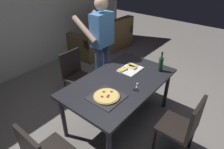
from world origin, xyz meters
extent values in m
plane|color=gray|center=(0.00, 0.00, 0.00)|extent=(12.00, 12.00, 0.00)
cube|color=silver|center=(0.00, 2.60, 1.40)|extent=(6.40, 0.10, 2.80)
cube|color=#232328|center=(0.00, 0.00, 0.73)|extent=(1.66, 0.99, 0.04)
cylinder|color=#232328|center=(0.75, -0.41, 0.35)|extent=(0.06, 0.06, 0.71)
cylinder|color=#232328|center=(-0.75, 0.41, 0.35)|extent=(0.06, 0.06, 0.71)
cylinder|color=#232328|center=(0.75, 0.41, 0.35)|extent=(0.06, 0.06, 0.71)
cube|color=black|center=(0.00, -0.89, 0.43)|extent=(0.42, 0.42, 0.04)
cube|color=black|center=(0.00, -1.08, 0.68)|extent=(0.42, 0.04, 0.45)
cylinder|color=black|center=(0.18, -0.71, 0.21)|extent=(0.04, 0.04, 0.41)
cylinder|color=black|center=(-0.18, -0.71, 0.21)|extent=(0.04, 0.04, 0.41)
cylinder|color=black|center=(0.18, -1.07, 0.21)|extent=(0.04, 0.04, 0.41)
cube|color=black|center=(0.00, 0.89, 0.43)|extent=(0.42, 0.42, 0.04)
cube|color=black|center=(0.00, 1.08, 0.68)|extent=(0.42, 0.04, 0.45)
cylinder|color=black|center=(-0.18, 0.71, 0.21)|extent=(0.04, 0.04, 0.41)
cylinder|color=black|center=(0.18, 0.71, 0.21)|extent=(0.04, 0.04, 0.41)
cylinder|color=black|center=(-0.18, 1.07, 0.21)|extent=(0.04, 0.04, 0.41)
cylinder|color=black|center=(0.18, 1.07, 0.21)|extent=(0.04, 0.04, 0.41)
cylinder|color=black|center=(-1.05, 0.18, 0.21)|extent=(0.04, 0.04, 0.41)
cube|color=brown|center=(1.90, 2.05, 0.20)|extent=(1.75, 0.95, 0.40)
cube|color=brown|center=(1.88, 1.73, 0.62)|extent=(1.71, 0.30, 0.45)
cube|color=brown|center=(2.67, 2.00, 0.50)|extent=(0.21, 0.86, 0.20)
cube|color=brown|center=(1.13, 2.10, 0.50)|extent=(0.21, 0.86, 0.20)
cylinder|color=#38476B|center=(0.57, 0.74, 0.47)|extent=(0.14, 0.14, 0.95)
cylinder|color=#38476B|center=(0.37, 0.74, 0.47)|extent=(0.14, 0.14, 0.95)
cube|color=#4C8CD1|center=(0.47, 0.74, 1.23)|extent=(0.38, 0.22, 0.55)
sphere|color=#E0B293|center=(0.47, 0.74, 1.64)|extent=(0.22, 0.22, 0.22)
cylinder|color=#E0B293|center=(0.70, 0.92, 1.25)|extent=(0.09, 0.50, 0.39)
cylinder|color=#E0B293|center=(0.24, 0.92, 1.25)|extent=(0.09, 0.50, 0.39)
cube|color=#2D2D33|center=(-0.41, -0.09, 0.76)|extent=(0.39, 0.39, 0.01)
cylinder|color=tan|center=(-0.41, -0.09, 0.77)|extent=(0.33, 0.33, 0.02)
cylinder|color=#EACC6B|center=(-0.41, -0.09, 0.78)|extent=(0.30, 0.30, 0.01)
cylinder|color=#B22819|center=(-0.31, -0.09, 0.79)|extent=(0.04, 0.04, 0.00)
cylinder|color=#B22819|center=(-0.43, -0.13, 0.79)|extent=(0.04, 0.04, 0.00)
cylinder|color=#B22819|center=(-0.40, -0.12, 0.79)|extent=(0.04, 0.04, 0.00)
cylinder|color=#B22819|center=(-0.47, -0.07, 0.79)|extent=(0.04, 0.04, 0.00)
cylinder|color=#B22819|center=(-0.38, -0.02, 0.79)|extent=(0.04, 0.04, 0.00)
cube|color=white|center=(0.36, 0.07, 0.76)|extent=(0.36, 0.28, 0.01)
cube|color=#EACC6B|center=(0.45, 0.09, 0.77)|extent=(0.12, 0.16, 0.02)
cube|color=tan|center=(0.44, 0.15, 0.77)|extent=(0.09, 0.05, 0.02)
cube|color=#EACC6B|center=(0.26, 0.15, 0.77)|extent=(0.15, 0.11, 0.02)
cube|color=tan|center=(0.32, 0.14, 0.77)|extent=(0.04, 0.09, 0.02)
cube|color=#EACC6B|center=(0.41, 0.08, 0.77)|extent=(0.09, 0.14, 0.02)
cube|color=tan|center=(0.41, 0.02, 0.77)|extent=(0.09, 0.02, 0.02)
cylinder|color=#194723|center=(0.61, -0.30, 0.86)|extent=(0.07, 0.07, 0.22)
cylinder|color=#194723|center=(0.61, -0.30, 1.01)|extent=(0.03, 0.03, 0.08)
cylinder|color=black|center=(0.61, -0.30, 1.06)|extent=(0.03, 0.03, 0.02)
cube|color=silver|center=(0.05, -0.25, 0.76)|extent=(0.11, 0.08, 0.01)
cube|color=silver|center=(0.05, -0.25, 0.76)|extent=(0.12, 0.05, 0.01)
torus|color=black|center=(-0.06, -0.28, 0.76)|extent=(0.06, 0.06, 0.01)
torus|color=black|center=(-0.04, -0.32, 0.76)|extent=(0.06, 0.06, 0.01)
camera|label=1|loc=(-1.85, -1.35, 2.26)|focal=30.99mm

